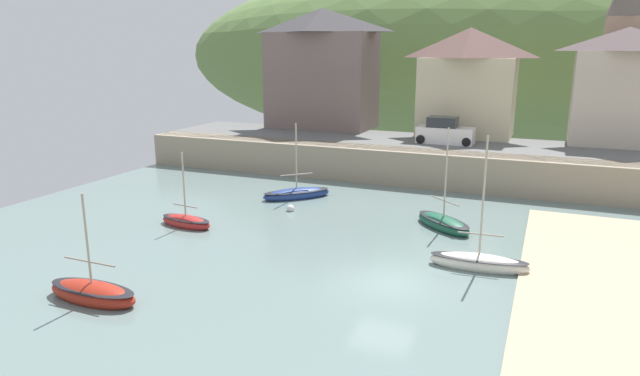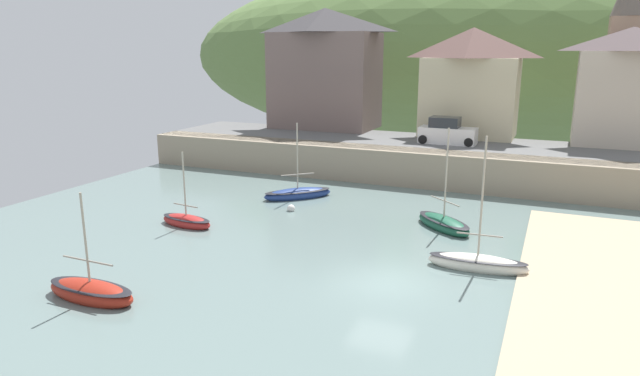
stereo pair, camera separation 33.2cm
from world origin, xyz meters
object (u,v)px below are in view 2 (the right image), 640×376
at_px(church_with_spire, 628,42).
at_px(sailboat_blue_trim, 91,292).
at_px(waterfront_building_left, 325,68).
at_px(motorboat_with_cabin, 186,221).
at_px(waterfront_building_right, 627,86).
at_px(waterfront_building_centre, 471,82).
at_px(mooring_buoy, 291,208).
at_px(sailboat_white_hull, 298,194).
at_px(rowboat_small_beached, 477,263).
at_px(sailboat_nearest_shore, 444,223).
at_px(parked_car_near_slipway, 447,133).

height_order(church_with_spire, sailboat_blue_trim, church_with_spire).
distance_m(waterfront_building_left, motorboat_with_cabin, 23.41).
distance_m(waterfront_building_right, sailboat_blue_trim, 37.37).
bearing_deg(waterfront_building_left, waterfront_building_centre, 0.00).
xyz_separation_m(waterfront_building_centre, waterfront_building_right, (10.86, 0.00, -0.07)).
relative_size(waterfront_building_left, sailboat_blue_trim, 2.32).
height_order(waterfront_building_left, sailboat_blue_trim, waterfront_building_left).
bearing_deg(waterfront_building_right, motorboat_with_cabin, -134.68).
height_order(waterfront_building_centre, mooring_buoy, waterfront_building_centre).
bearing_deg(waterfront_building_left, motorboat_with_cabin, -86.61).
xyz_separation_m(waterfront_building_right, sailboat_white_hull, (-18.96, -14.71, -6.34)).
relative_size(sailboat_white_hull, mooring_buoy, 10.59).
height_order(rowboat_small_beached, sailboat_nearest_shore, rowboat_small_beached).
bearing_deg(mooring_buoy, waterfront_building_centre, 67.63).
xyz_separation_m(waterfront_building_left, waterfront_building_centre, (12.42, 0.00, -0.87)).
relative_size(waterfront_building_right, sailboat_nearest_shore, 1.51).
xyz_separation_m(sailboat_nearest_shore, sailboat_white_hull, (-9.70, 2.56, -0.01)).
xyz_separation_m(waterfront_building_centre, parked_car_near_slipway, (-0.80, -4.50, -3.47)).
height_order(waterfront_building_right, rowboat_small_beached, waterfront_building_right).
bearing_deg(rowboat_small_beached, waterfront_building_left, 123.16).
xyz_separation_m(waterfront_building_left, sailboat_nearest_shore, (14.03, -17.27, -7.27)).
bearing_deg(sailboat_blue_trim, sailboat_nearest_shore, 53.36).
height_order(church_with_spire, sailboat_nearest_shore, church_with_spire).
bearing_deg(mooring_buoy, parked_car_near_slipway, 63.78).
bearing_deg(sailboat_blue_trim, mooring_buoy, 83.48).
height_order(waterfront_building_centre, sailboat_white_hull, waterfront_building_centre).
height_order(church_with_spire, mooring_buoy, church_with_spire).
height_order(rowboat_small_beached, sailboat_white_hull, rowboat_small_beached).
xyz_separation_m(church_with_spire, sailboat_nearest_shore, (-9.32, -21.27, -9.43)).
distance_m(sailboat_blue_trim, sailboat_white_hull, 16.39).
bearing_deg(mooring_buoy, sailboat_blue_trim, -97.20).
height_order(waterfront_building_left, waterfront_building_right, waterfront_building_left).
bearing_deg(sailboat_blue_trim, rowboat_small_beached, 34.69).
relative_size(church_with_spire, sailboat_blue_trim, 3.25).
relative_size(motorboat_with_cabin, sailboat_white_hull, 0.84).
xyz_separation_m(rowboat_small_beached, motorboat_with_cabin, (-15.15, 0.12, -0.04)).
distance_m(waterfront_building_centre, sailboat_blue_trim, 32.96).
bearing_deg(sailboat_nearest_shore, waterfront_building_centre, 136.25).
xyz_separation_m(motorboat_with_cabin, sailboat_white_hull, (3.01, 7.50, 0.01)).
xyz_separation_m(waterfront_building_left, sailboat_blue_trim, (3.50, -31.08, -7.25)).
distance_m(rowboat_small_beached, motorboat_with_cabin, 15.15).
distance_m(church_with_spire, sailboat_blue_trim, 41.39).
relative_size(rowboat_small_beached, sailboat_white_hull, 1.21).
xyz_separation_m(waterfront_building_left, church_with_spire, (23.35, 4.00, 2.17)).
bearing_deg(parked_car_near_slipway, sailboat_blue_trim, -105.65).
relative_size(waterfront_building_centre, parked_car_near_slipway, 2.03).
relative_size(sailboat_blue_trim, mooring_buoy, 9.36).
distance_m(rowboat_small_beached, parked_car_near_slipway, 18.71).
height_order(waterfront_building_left, parked_car_near_slipway, waterfront_building_left).
distance_m(waterfront_building_right, mooring_buoy, 25.97).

